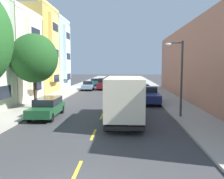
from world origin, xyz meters
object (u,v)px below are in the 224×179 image
object	(u,v)px
street_lamp	(179,72)
parked_wagon_white	(142,89)
parked_sedan_black	(135,79)
parked_wagon_silver	(137,82)
parked_pickup_navy	(149,96)
parked_wagon_forest	(47,107)
parked_hatchback_sky	(88,86)
street_tree_second	(34,58)
parked_wagon_charcoal	(139,85)
delivery_box_truck	(124,96)
moving_burgundy_sedan	(104,84)
parked_sedan_teal	(95,82)

from	to	relation	value
street_lamp	parked_wagon_white	xyz separation A→B (m)	(-1.65, 14.91, -2.71)
parked_sedan_black	parked_wagon_silver	world-z (taller)	parked_wagon_silver
parked_pickup_navy	parked_wagon_forest	size ratio (longest dim) A/B	1.13
parked_wagon_white	parked_sedan_black	xyz separation A→B (m)	(0.13, 27.47, -0.05)
parked_hatchback_sky	parked_wagon_forest	bearing A→B (deg)	-89.85
street_lamp	parked_sedan_black	xyz separation A→B (m)	(-1.52, 42.38, -2.77)
street_tree_second	parked_sedan_black	world-z (taller)	street_tree_second
parked_wagon_charcoal	delivery_box_truck	bearing A→B (deg)	-95.88
street_tree_second	parked_sedan_black	size ratio (longest dim) A/B	1.49
parked_sedan_black	delivery_box_truck	bearing A→B (deg)	-93.42
parked_wagon_white	parked_pickup_navy	bearing A→B (deg)	-88.48
moving_burgundy_sedan	street_lamp	bearing A→B (deg)	-70.94
parked_wagon_white	moving_burgundy_sedan	size ratio (longest dim) A/B	0.99
parked_pickup_navy	parked_wagon_white	xyz separation A→B (m)	(-0.20, 7.57, -0.02)
street_lamp	parked_hatchback_sky	size ratio (longest dim) A/B	1.41
street_lamp	parked_wagon_white	size ratio (longest dim) A/B	1.20
street_tree_second	parked_wagon_silver	size ratio (longest dim) A/B	1.43
parked_wagon_white	parked_wagon_charcoal	size ratio (longest dim) A/B	1.01
parked_wagon_white	parked_wagon_charcoal	distance (m)	8.16
delivery_box_truck	parked_wagon_white	world-z (taller)	delivery_box_truck
parked_pickup_navy	moving_burgundy_sedan	size ratio (longest dim) A/B	1.12
street_tree_second	parked_pickup_navy	size ratio (longest dim) A/B	1.26
delivery_box_truck	parked_wagon_charcoal	size ratio (longest dim) A/B	1.63
street_lamp	parked_sedan_teal	bearing A→B (deg)	108.42
parked_wagon_silver	parked_hatchback_sky	bearing A→B (deg)	-134.82
parked_wagon_silver	parked_sedan_teal	bearing A→B (deg)	173.49
parked_wagon_silver	parked_pickup_navy	bearing A→B (deg)	-89.55
parked_wagon_forest	parked_wagon_white	bearing A→B (deg)	60.44
street_lamp	delivery_box_truck	world-z (taller)	street_lamp
parked_hatchback_sky	parked_sedan_teal	bearing A→B (deg)	89.98
parked_hatchback_sky	parked_wagon_forest	world-z (taller)	same
street_lamp	delivery_box_truck	xyz separation A→B (m)	(-4.13, -1.33, -1.67)
street_tree_second	parked_sedan_teal	size ratio (longest dim) A/B	1.49
parked_pickup_navy	street_tree_second	bearing A→B (deg)	-158.72
street_lamp	parked_pickup_navy	xyz separation A→B (m)	(-1.45, 7.34, -2.69)
street_lamp	parked_wagon_charcoal	size ratio (longest dim) A/B	1.22
delivery_box_truck	parked_wagon_white	size ratio (longest dim) A/B	1.62
street_lamp	parked_wagon_charcoal	bearing A→B (deg)	93.99
parked_wagon_white	parked_hatchback_sky	size ratio (longest dim) A/B	1.17
parked_wagon_white	parked_wagon_forest	distance (m)	17.26
parked_hatchback_sky	parked_wagon_silver	world-z (taller)	same
delivery_box_truck	parked_pickup_navy	distance (m)	9.13
parked_hatchback_sky	parked_sedan_black	xyz separation A→B (m)	(8.70, 21.35, -0.01)
parked_pickup_navy	parked_wagon_forest	bearing A→B (deg)	-139.51
street_lamp	parked_hatchback_sky	distance (m)	23.55
parked_wagon_white	parked_hatchback_sky	world-z (taller)	same
parked_wagon_silver	delivery_box_truck	bearing A→B (deg)	-94.61
parked_wagon_white	parked_wagon_silver	xyz separation A→B (m)	(0.03, 14.77, 0.00)
parked_sedan_black	parked_wagon_silver	bearing A→B (deg)	-90.49
parked_pickup_navy	moving_burgundy_sedan	xyz separation A→B (m)	(-6.28, 15.02, 0.16)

